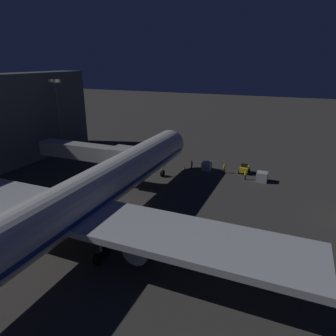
{
  "coord_description": "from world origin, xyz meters",
  "views": [
    {
      "loc": [
        -21.39,
        32.73,
        20.11
      ],
      "look_at": [
        -3.0,
        -10.74,
        3.5
      ],
      "focal_mm": 32.79,
      "sensor_mm": 36.0,
      "label": 1
    }
  ],
  "objects_px": {
    "ground_crew_marshaller_fwd": "(246,174)",
    "jet_bridge": "(92,153)",
    "apron_floodlight_mast": "(58,113)",
    "ground_crew_by_belt_loader": "(192,164)",
    "traffic_cone_nose_port": "(184,167)",
    "ground_crew_by_tug": "(224,168)",
    "traffic_cone_nose_starboard": "(164,165)",
    "baggage_container_mid_row": "(262,177)",
    "pushback_tug": "(244,169)",
    "baggage_container_near_belt": "(207,166)",
    "airliner_at_gate": "(62,212)"
  },
  "relations": [
    {
      "from": "ground_crew_marshaller_fwd",
      "to": "jet_bridge",
      "type": "bearing_deg",
      "value": 24.91
    },
    {
      "from": "apron_floodlight_mast",
      "to": "ground_crew_by_belt_loader",
      "type": "height_order",
      "value": "apron_floodlight_mast"
    },
    {
      "from": "ground_crew_by_belt_loader",
      "to": "traffic_cone_nose_port",
      "type": "relative_size",
      "value": 3.27
    },
    {
      "from": "ground_crew_by_tug",
      "to": "traffic_cone_nose_starboard",
      "type": "xyz_separation_m",
      "value": [
        12.16,
        0.77,
        -0.72
      ]
    },
    {
      "from": "baggage_container_mid_row",
      "to": "ground_crew_by_tug",
      "type": "xyz_separation_m",
      "value": [
        7.08,
        -1.7,
        0.15
      ]
    },
    {
      "from": "pushback_tug",
      "to": "baggage_container_mid_row",
      "type": "distance_m",
      "value": 4.72
    },
    {
      "from": "pushback_tug",
      "to": "ground_crew_by_belt_loader",
      "type": "relative_size",
      "value": 1.27
    },
    {
      "from": "ground_crew_by_tug",
      "to": "baggage_container_mid_row",
      "type": "bearing_deg",
      "value": 166.47
    },
    {
      "from": "baggage_container_near_belt",
      "to": "traffic_cone_nose_starboard",
      "type": "relative_size",
      "value": 3.38
    },
    {
      "from": "pushback_tug",
      "to": "ground_crew_by_belt_loader",
      "type": "bearing_deg",
      "value": 10.63
    },
    {
      "from": "ground_crew_by_belt_loader",
      "to": "ground_crew_marshaller_fwd",
      "type": "xyz_separation_m",
      "value": [
        -10.6,
        1.54,
        0.02
      ]
    },
    {
      "from": "apron_floodlight_mast",
      "to": "baggage_container_near_belt",
      "type": "height_order",
      "value": "apron_floodlight_mast"
    },
    {
      "from": "ground_crew_marshaller_fwd",
      "to": "traffic_cone_nose_starboard",
      "type": "xyz_separation_m",
      "value": [
        16.44,
        -1.24,
        -0.74
      ]
    },
    {
      "from": "baggage_container_near_belt",
      "to": "ground_crew_by_belt_loader",
      "type": "relative_size",
      "value": 1.03
    },
    {
      "from": "pushback_tug",
      "to": "ground_crew_by_tug",
      "type": "distance_m",
      "value": 3.78
    },
    {
      "from": "baggage_container_mid_row",
      "to": "traffic_cone_nose_starboard",
      "type": "bearing_deg",
      "value": -2.79
    },
    {
      "from": "airliner_at_gate",
      "to": "pushback_tug",
      "type": "xyz_separation_m",
      "value": [
        -13.47,
        -33.55,
        -4.38
      ]
    },
    {
      "from": "ground_crew_by_tug",
      "to": "traffic_cone_nose_port",
      "type": "bearing_deg",
      "value": 5.64
    },
    {
      "from": "airliner_at_gate",
      "to": "pushback_tug",
      "type": "relative_size",
      "value": 28.42
    },
    {
      "from": "ground_crew_by_belt_loader",
      "to": "traffic_cone_nose_port",
      "type": "xyz_separation_m",
      "value": [
        1.44,
        0.3,
        -0.71
      ]
    },
    {
      "from": "baggage_container_mid_row",
      "to": "traffic_cone_nose_port",
      "type": "xyz_separation_m",
      "value": [
        14.84,
        -0.94,
        -0.57
      ]
    },
    {
      "from": "pushback_tug",
      "to": "baggage_container_mid_row",
      "type": "relative_size",
      "value": 1.26
    },
    {
      "from": "airliner_at_gate",
      "to": "apron_floodlight_mast",
      "type": "xyz_separation_m",
      "value": [
        25.5,
        -28.87,
        4.48
      ]
    },
    {
      "from": "traffic_cone_nose_port",
      "to": "baggage_container_near_belt",
      "type": "bearing_deg",
      "value": -167.8
    },
    {
      "from": "ground_crew_marshaller_fwd",
      "to": "ground_crew_by_tug",
      "type": "relative_size",
      "value": 1.02
    },
    {
      "from": "jet_bridge",
      "to": "ground_crew_marshaller_fwd",
      "type": "distance_m",
      "value": 27.0
    },
    {
      "from": "ground_crew_by_tug",
      "to": "baggage_container_near_belt",
      "type": "bearing_deg",
      "value": -2.63
    },
    {
      "from": "airliner_at_gate",
      "to": "traffic_cone_nose_starboard",
      "type": "bearing_deg",
      "value": -85.99
    },
    {
      "from": "jet_bridge",
      "to": "traffic_cone_nose_starboard",
      "type": "relative_size",
      "value": 32.72
    },
    {
      "from": "traffic_cone_nose_starboard",
      "to": "baggage_container_near_belt",
      "type": "bearing_deg",
      "value": -173.92
    },
    {
      "from": "airliner_at_gate",
      "to": "ground_crew_marshaller_fwd",
      "type": "distance_m",
      "value": 33.62
    },
    {
      "from": "baggage_container_near_belt",
      "to": "ground_crew_by_belt_loader",
      "type": "height_order",
      "value": "ground_crew_by_belt_loader"
    },
    {
      "from": "pushback_tug",
      "to": "baggage_container_near_belt",
      "type": "distance_m",
      "value": 7.1
    },
    {
      "from": "airliner_at_gate",
      "to": "baggage_container_near_belt",
      "type": "height_order",
      "value": "airliner_at_gate"
    },
    {
      "from": "airliner_at_gate",
      "to": "traffic_cone_nose_starboard",
      "type": "relative_size",
      "value": 118.18
    },
    {
      "from": "ground_crew_by_tug",
      "to": "traffic_cone_nose_starboard",
      "type": "relative_size",
      "value": 3.27
    },
    {
      "from": "jet_bridge",
      "to": "ground_crew_by_belt_loader",
      "type": "distance_m",
      "value": 19.13
    },
    {
      "from": "baggage_container_mid_row",
      "to": "ground_crew_by_belt_loader",
      "type": "bearing_deg",
      "value": -5.3
    },
    {
      "from": "traffic_cone_nose_starboard",
      "to": "ground_crew_marshaller_fwd",
      "type": "bearing_deg",
      "value": 175.7
    },
    {
      "from": "pushback_tug",
      "to": "baggage_container_near_belt",
      "type": "height_order",
      "value": "pushback_tug"
    },
    {
      "from": "baggage_container_near_belt",
      "to": "ground_crew_by_tug",
      "type": "height_order",
      "value": "ground_crew_by_tug"
    },
    {
      "from": "airliner_at_gate",
      "to": "jet_bridge",
      "type": "relative_size",
      "value": 3.61
    },
    {
      "from": "jet_bridge",
      "to": "traffic_cone_nose_starboard",
      "type": "xyz_separation_m",
      "value": [
        -7.74,
        -12.46,
        -5.0
      ]
    },
    {
      "from": "apron_floodlight_mast",
      "to": "pushback_tug",
      "type": "bearing_deg",
      "value": -173.14
    },
    {
      "from": "baggage_container_near_belt",
      "to": "jet_bridge",
      "type": "bearing_deg",
      "value": 39.2
    },
    {
      "from": "airliner_at_gate",
      "to": "baggage_container_near_belt",
      "type": "relative_size",
      "value": 34.96
    },
    {
      "from": "pushback_tug",
      "to": "ground_crew_marshaller_fwd",
      "type": "height_order",
      "value": "pushback_tug"
    },
    {
      "from": "jet_bridge",
      "to": "baggage_container_near_belt",
      "type": "relative_size",
      "value": 9.68
    },
    {
      "from": "jet_bridge",
      "to": "traffic_cone_nose_port",
      "type": "height_order",
      "value": "jet_bridge"
    },
    {
      "from": "ground_crew_by_belt_loader",
      "to": "traffic_cone_nose_port",
      "type": "height_order",
      "value": "ground_crew_by_belt_loader"
    }
  ]
}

